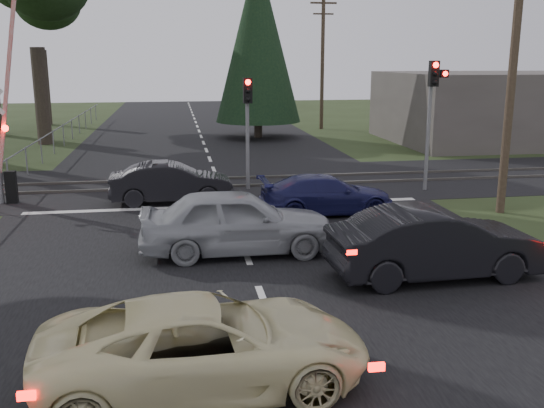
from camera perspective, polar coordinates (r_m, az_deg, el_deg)
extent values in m
plane|color=#273216|center=(12.37, -0.79, -9.11)|extent=(120.00, 120.00, 0.00)
cube|color=black|center=(21.88, -4.62, 0.91)|extent=(14.00, 100.00, 0.01)
cube|color=black|center=(23.83, -5.01, 1.95)|extent=(120.00, 8.00, 0.01)
cube|color=silver|center=(20.13, -4.20, -0.17)|extent=(13.00, 0.35, 0.00)
cube|color=#59544C|center=(23.04, -4.87, 1.66)|extent=(120.00, 0.12, 0.10)
cube|color=#59544C|center=(24.61, -5.15, 2.41)|extent=(120.00, 0.12, 0.10)
sphere|color=#FF0C07|center=(21.76, -23.83, 6.54)|extent=(0.22, 0.22, 0.22)
cube|color=black|center=(22.20, -23.33, 1.46)|extent=(0.35, 0.25, 1.10)
cube|color=red|center=(21.77, -23.66, 10.40)|extent=(1.16, 0.10, 5.93)
cylinder|color=slate|center=(22.99, 14.45, 5.93)|extent=(0.14, 0.14, 3.80)
cube|color=black|center=(22.66, 14.98, 11.77)|extent=(0.32, 0.24, 0.90)
sphere|color=#FF0C07|center=(22.53, 15.17, 12.52)|extent=(0.20, 0.20, 0.20)
sphere|color=black|center=(22.54, 15.12, 11.75)|extent=(0.18, 0.18, 0.18)
sphere|color=black|center=(22.54, 15.07, 10.99)|extent=(0.18, 0.18, 0.18)
cube|color=black|center=(22.81, 15.87, 11.72)|extent=(0.28, 0.22, 0.28)
sphere|color=#FF0C07|center=(22.70, 16.00, 11.71)|extent=(0.18, 0.18, 0.18)
cylinder|color=slate|center=(22.48, -2.31, 5.41)|extent=(0.14, 0.14, 3.20)
cube|color=black|center=(22.10, -2.31, 10.62)|extent=(0.32, 0.24, 0.90)
sphere|color=#FF0C07|center=(21.96, -2.27, 11.38)|extent=(0.20, 0.20, 0.20)
sphere|color=black|center=(21.98, -2.26, 10.60)|extent=(0.18, 0.18, 0.18)
sphere|color=black|center=(21.99, -2.26, 9.82)|extent=(0.18, 0.18, 0.18)
cylinder|color=#4C3D2D|center=(20.06, 21.72, 11.84)|extent=(0.26, 0.26, 9.00)
cylinder|color=#4C3D2D|center=(42.53, 4.77, 13.10)|extent=(0.26, 0.26, 9.00)
cube|color=#4C3D2D|center=(42.68, 4.87, 18.34)|extent=(1.80, 0.12, 0.12)
cube|color=#4C3D2D|center=(42.63, 4.85, 17.40)|extent=(1.40, 0.10, 0.10)
cylinder|color=#4C3D2D|center=(67.07, -0.48, 13.27)|extent=(0.26, 0.26, 9.00)
cube|color=#4C3D2D|center=(67.17, -0.48, 16.59)|extent=(1.80, 0.12, 0.12)
cube|color=#4C3D2D|center=(67.14, -0.48, 16.00)|extent=(1.40, 0.10, 0.10)
cylinder|color=#473D33|center=(37.09, -20.88, 9.44)|extent=(0.80, 0.80, 5.40)
cylinder|color=#473D33|center=(48.26, -20.67, 10.20)|extent=(0.80, 0.80, 5.40)
cylinder|color=#473D33|center=(37.84, -1.31, 7.79)|extent=(0.50, 0.50, 2.00)
cone|color=black|center=(37.67, -1.35, 15.38)|extent=(5.20, 5.20, 10.00)
cube|color=#59514C|center=(38.76, 21.57, 8.48)|extent=(14.00, 10.00, 4.00)
imported|color=beige|center=(9.16, -6.34, -13.05)|extent=(4.99, 2.57, 1.35)
imported|color=black|center=(13.88, 15.12, -3.62)|extent=(4.81, 1.83, 1.56)
imported|color=#95999D|center=(15.09, -3.33, -1.65)|extent=(4.81, 1.97, 1.63)
imported|color=#191A4B|center=(19.04, 5.12, 0.88)|extent=(4.28, 1.85, 1.23)
imported|color=black|center=(20.78, -9.44, 1.99)|extent=(4.14, 1.51, 1.36)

